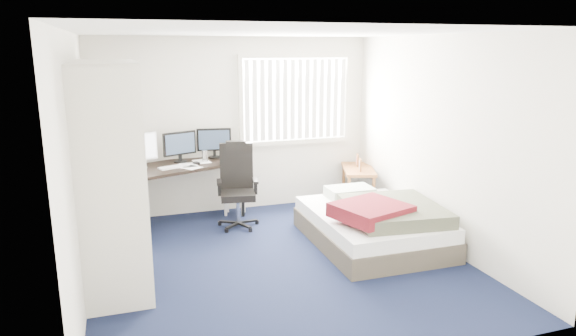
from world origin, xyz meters
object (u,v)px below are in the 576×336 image
(bed, at_px, (374,223))
(office_chair, at_px, (237,194))
(nightstand, at_px, (358,172))
(desk, at_px, (181,163))

(bed, bearing_deg, office_chair, 139.66)
(office_chair, height_order, bed, office_chair)
(nightstand, bearing_deg, desk, 177.19)
(office_chair, height_order, nightstand, office_chair)
(office_chair, bearing_deg, desk, 151.23)
(desk, height_order, office_chair, desk)
(desk, height_order, bed, desk)
(desk, relative_size, office_chair, 1.61)
(desk, relative_size, nightstand, 1.90)
(office_chair, relative_size, bed, 0.61)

